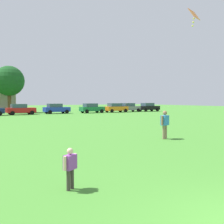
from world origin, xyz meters
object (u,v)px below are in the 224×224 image
at_px(child_kite_flyer, 70,165).
at_px(parked_car_green_4, 92,108).
at_px(parked_car_gray_6, 129,107).
at_px(parked_car_blue_3, 56,108).
at_px(parked_car_red_2, 20,109).
at_px(parked_car_black_7, 149,107).
at_px(adult_bystander, 165,122).
at_px(parked_car_orange_5, 116,108).
at_px(tree_far_right, 9,81).
at_px(kite, 194,16).

bearing_deg(child_kite_flyer, parked_car_green_4, 30.85).
bearing_deg(parked_car_gray_6, parked_car_blue_3, 176.71).
distance_m(parked_car_red_2, parked_car_black_7, 24.69).
height_order(child_kite_flyer, parked_car_red_2, parked_car_red_2).
distance_m(adult_bystander, parked_car_orange_5, 34.68).
bearing_deg(parked_car_gray_6, parked_car_green_4, -178.87).
xyz_separation_m(child_kite_flyer, parked_car_green_4, (19.48, 36.91, 0.20)).
relative_size(child_kite_flyer, parked_car_blue_3, 0.26).
height_order(child_kite_flyer, parked_car_blue_3, parked_car_blue_3).
distance_m(parked_car_orange_5, tree_far_right, 19.85).
xyz_separation_m(child_kite_flyer, parked_car_orange_5, (24.36, 36.66, 0.20)).
xyz_separation_m(child_kite_flyer, parked_car_red_2, (7.33, 37.41, 0.20)).
bearing_deg(parked_car_green_4, parked_car_red_2, 177.66).
bearing_deg(parked_car_red_2, parked_car_green_4, -2.34).
distance_m(child_kite_flyer, tree_far_right, 46.38).
bearing_deg(parked_car_green_4, parked_car_gray_6, 1.13).
bearing_deg(tree_far_right, parked_car_orange_5, -27.44).
bearing_deg(adult_bystander, parked_car_orange_5, 41.97).
relative_size(parked_car_red_2, parked_car_green_4, 1.00).
height_order(child_kite_flyer, parked_car_green_4, parked_car_green_4).
bearing_deg(kite, tree_far_right, 93.68).
bearing_deg(parked_car_green_4, parked_car_black_7, -1.53).
relative_size(child_kite_flyer, tree_far_right, 0.13).
height_order(parked_car_blue_3, parked_car_gray_6, same).
xyz_separation_m(kite, parked_car_green_4, (9.60, 32.02, -6.43)).
distance_m(adult_bystander, parked_car_green_4, 32.98).
height_order(parked_car_green_4, parked_car_orange_5, same).
relative_size(adult_bystander, parked_car_blue_3, 0.39).
relative_size(parked_car_red_2, parked_car_blue_3, 1.00).
bearing_deg(kite, parked_car_gray_6, 61.09).
height_order(parked_car_orange_5, parked_car_black_7, same).
relative_size(kite, parked_car_green_4, 0.24).
height_order(parked_car_red_2, parked_car_orange_5, same).
xyz_separation_m(parked_car_black_7, tree_far_right, (-24.74, 8.95, 4.83)).
bearing_deg(tree_far_right, parked_car_gray_6, -22.54).
bearing_deg(parked_car_red_2, parked_car_gray_6, -0.94).
relative_size(adult_bystander, parked_car_green_4, 0.39).
height_order(adult_bystander, parked_car_gray_6, adult_bystander).
height_order(parked_car_green_4, parked_car_gray_6, same).
xyz_separation_m(adult_bystander, parked_car_green_4, (10.96, 31.10, -0.15)).
relative_size(parked_car_blue_3, tree_far_right, 0.51).
height_order(parked_car_red_2, parked_car_black_7, same).
bearing_deg(parked_car_orange_5, kite, -114.50).
distance_m(parked_car_orange_5, parked_car_black_7, 7.65).
xyz_separation_m(parked_car_green_4, tree_far_right, (-12.21, 8.62, 4.83)).
bearing_deg(tree_far_right, parked_car_green_4, -35.20).
distance_m(child_kite_flyer, adult_bystander, 10.32).
relative_size(child_kite_flyer, parked_car_green_4, 0.26).
height_order(child_kite_flyer, adult_bystander, adult_bystander).
distance_m(adult_bystander, parked_car_red_2, 31.62).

